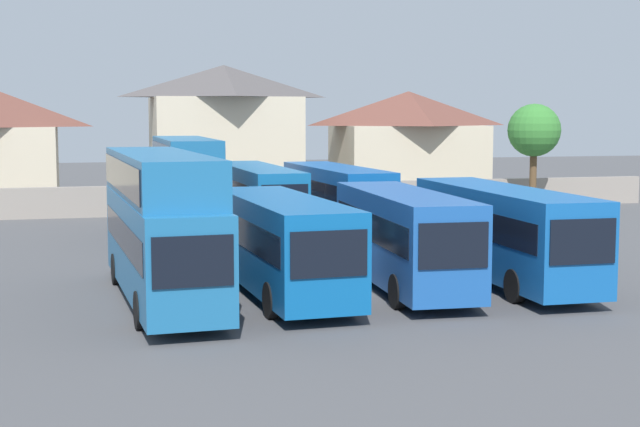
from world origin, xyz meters
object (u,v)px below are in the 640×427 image
(bus_3, at_px, (403,234))
(bus_6, at_px, (258,195))
(bus_7, at_px, (336,194))
(tree_left_of_lot, at_px, (534,131))
(house_terrace_centre, at_px, (224,132))
(bus_5, at_px, (186,181))
(house_terrace_right, at_px, (408,142))
(bus_1, at_px, (161,218))
(bus_4, at_px, (502,229))
(bus_2, at_px, (282,240))

(bus_3, distance_m, bus_6, 16.20)
(bus_7, height_order, tree_left_of_lot, tree_left_of_lot)
(house_terrace_centre, xyz_separation_m, tree_left_of_lot, (18.04, -10.97, 0.16))
(bus_5, xyz_separation_m, house_terrace_right, (18.41, 19.32, 1.18))
(bus_1, distance_m, bus_7, 19.09)
(bus_1, distance_m, bus_4, 12.19)
(house_terrace_centre, bearing_deg, bus_7, -80.97)
(tree_left_of_lot, bearing_deg, bus_1, -136.67)
(bus_1, height_order, bus_5, bus_5)
(house_terrace_right, bearing_deg, tree_left_of_lot, -69.00)
(house_terrace_right, bearing_deg, bus_5, -133.62)
(bus_1, xyz_separation_m, bus_2, (3.95, -0.14, -0.83))
(bus_5, bearing_deg, bus_7, 91.25)
(bus_4, height_order, bus_6, bus_4)
(bus_7, bearing_deg, bus_2, -24.22)
(bus_4, bearing_deg, bus_1, -87.10)
(bus_1, relative_size, tree_left_of_lot, 1.80)
(bus_6, distance_m, house_terrace_right, 24.22)
(bus_7, bearing_deg, house_terrace_centre, -174.03)
(bus_5, xyz_separation_m, house_terrace_centre, (4.72, 18.94, 2.04))
(bus_6, bearing_deg, bus_7, 87.69)
(bus_6, bearing_deg, bus_2, -9.22)
(bus_4, relative_size, bus_6, 0.98)
(house_terrace_right, bearing_deg, bus_4, -104.21)
(bus_3, bearing_deg, bus_4, 98.40)
(house_terrace_centre, xyz_separation_m, house_terrace_right, (13.69, 0.37, -0.86))
(bus_5, distance_m, house_terrace_centre, 19.63)
(bus_3, height_order, house_terrace_centre, house_terrace_centre)
(bus_1, distance_m, bus_2, 4.04)
(bus_1, height_order, tree_left_of_lot, tree_left_of_lot)
(bus_2, xyz_separation_m, house_terrace_right, (16.99, 35.35, 2.03))
(bus_2, height_order, bus_7, bus_7)
(bus_2, bearing_deg, bus_4, 91.53)
(bus_5, relative_size, bus_7, 0.95)
(bus_2, bearing_deg, bus_5, -177.75)
(bus_4, bearing_deg, house_terrace_right, 166.43)
(bus_5, distance_m, bus_7, 7.74)
(bus_6, xyz_separation_m, house_terrace_right, (14.80, 19.06, 1.97))
(bus_2, relative_size, bus_4, 0.91)
(bus_5, height_order, bus_6, bus_5)
(bus_2, relative_size, bus_5, 0.97)
(bus_1, bearing_deg, bus_3, 87.43)
(bus_3, xyz_separation_m, house_terrace_centre, (-1.01, 34.75, 2.84))
(bus_1, height_order, bus_6, bus_1)
(bus_2, distance_m, tree_left_of_lot, 32.27)
(house_terrace_centre, bearing_deg, bus_3, -88.33)
(house_terrace_right, bearing_deg, bus_6, -127.83)
(bus_1, height_order, house_terrace_right, house_terrace_right)
(bus_6, bearing_deg, bus_4, 19.43)
(bus_6, distance_m, tree_left_of_lot, 20.87)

